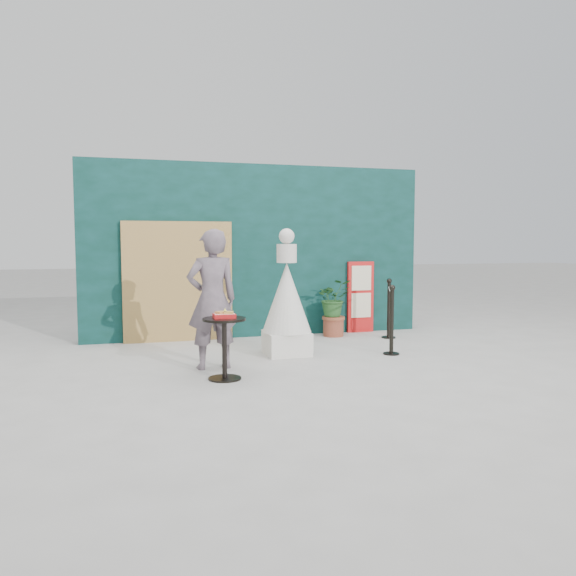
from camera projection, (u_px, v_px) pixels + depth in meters
The scene contains 10 objects.
ground at pixel (315, 375), 7.00m from camera, with size 60.00×60.00×0.00m, color #ADAAA5.
back_wall at pixel (257, 251), 9.89m from camera, with size 6.00×0.30×3.00m, color black.
bamboo_fence at pixel (178, 282), 9.34m from camera, with size 1.80×0.08×2.00m, color tan.
woman at pixel (212, 299), 7.32m from camera, with size 0.67×0.44×1.83m, color slate.
menu_board at pixel (361, 297), 10.30m from camera, with size 0.50×0.07×1.30m.
statue at pixel (287, 304), 8.24m from camera, with size 0.72×0.72×1.86m.
cafe_table at pixel (224, 339), 6.76m from camera, with size 0.52×0.52×0.75m.
food_basket at pixel (224, 315), 6.74m from camera, with size 0.26×0.19×0.11m.
planter at pixel (333, 303), 9.86m from camera, with size 0.59×0.51×1.01m.
stanchion_barrier at pixel (390, 315), 8.97m from camera, with size 0.84×1.54×1.03m.
Camera 1 is at (-2.25, -6.51, 1.67)m, focal length 35.00 mm.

